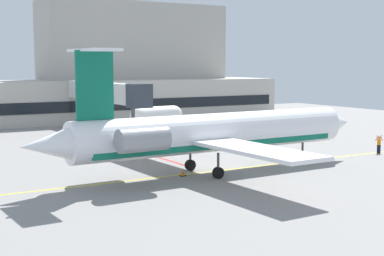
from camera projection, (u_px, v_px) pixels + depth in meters
name	position (u px, v px, depth m)	size (l,w,h in m)	color
ground	(228.00, 170.00, 47.58)	(120.00, 120.00, 0.11)	gray
terminal_building	(107.00, 75.00, 92.03)	(64.55, 14.32, 18.89)	#B7B2A8
jet_bridge_east	(106.00, 93.00, 70.86)	(2.40, 23.06, 6.60)	silver
regional_jet	(211.00, 133.00, 45.22)	(31.00, 24.74, 9.81)	white
baggage_tug	(215.00, 125.00, 73.59)	(3.81, 2.76, 1.99)	#1E4CB2
pushback_tractor	(165.00, 142.00, 57.47)	(3.25, 4.36, 2.05)	#19389E
belt_loader	(77.00, 129.00, 68.32)	(3.35, 2.99, 2.30)	#19389E
fuel_tank	(156.00, 115.00, 80.09)	(8.33, 3.05, 2.86)	white
marshaller	(379.00, 144.00, 55.90)	(0.81, 0.37, 1.83)	#191E33
safety_cone_alpha	(183.00, 173.00, 44.58)	(0.47, 0.47, 0.55)	orange
safety_cone_bravo	(258.00, 154.00, 53.84)	(0.47, 0.47, 0.55)	orange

